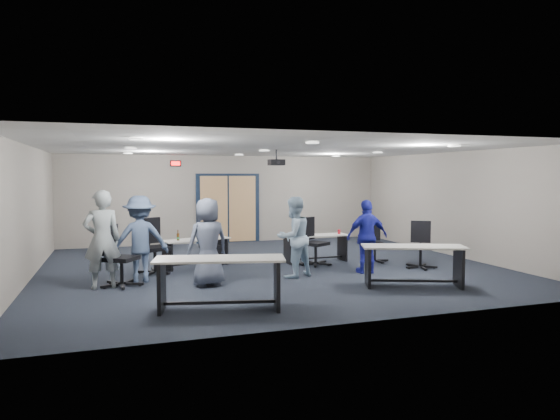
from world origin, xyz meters
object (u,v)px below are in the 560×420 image
object	(u,v)px
table_front_left	(220,274)
person_back	(140,239)
chair_back_c	(316,242)
chair_back_d	(375,242)
person_plaid	(208,242)
chair_loose_right	(421,245)
chair_back_a	(155,246)
person_lightblue	(294,237)
chair_back_b	(210,245)
person_gray	(102,239)
table_front_right	(413,259)
table_back_left	(195,247)
table_back_right	(316,243)
chair_loose_left	(121,256)
person_navy	(367,237)

from	to	relation	value
table_front_left	person_back	xyz separation A→B (m)	(-1.08, 2.50, 0.29)
chair_back_c	chair_back_d	bearing A→B (deg)	-32.25
person_plaid	chair_loose_right	bearing A→B (deg)	168.09
chair_back_a	person_lightblue	size ratio (longest dim) A/B	0.71
chair_loose_right	chair_back_c	bearing A→B (deg)	-175.08
chair_back_b	chair_back_d	xyz separation A→B (m)	(3.90, -0.72, -0.02)
person_gray	person_lightblue	distance (m)	3.72
chair_back_a	table_front_right	bearing A→B (deg)	-53.58
table_front_right	table_back_left	size ratio (longest dim) A/B	1.20
table_back_left	chair_back_d	bearing A→B (deg)	-29.21
person_gray	table_back_right	bearing A→B (deg)	-172.48
table_back_left	chair_loose_right	distance (m)	5.12
table_front_left	person_lightblue	distance (m)	2.79
table_back_left	table_front_right	bearing A→B (deg)	-62.16
table_front_left	chair_back_d	distance (m)	5.37
chair_loose_right	table_back_left	bearing A→B (deg)	-168.24
table_front_left	chair_loose_left	distance (m)	2.61
chair_back_b	person_plaid	distance (m)	2.11
chair_back_a	person_back	size ratio (longest dim) A/B	0.70
person_plaid	person_navy	xyz separation A→B (m)	(3.46, 0.16, -0.05)
table_front_left	chair_back_a	world-z (taller)	chair_back_a
person_plaid	table_back_left	bearing A→B (deg)	-107.27
person_gray	person_plaid	distance (m)	1.93
table_back_left	person_plaid	bearing A→B (deg)	-111.40
chair_back_b	person_navy	world-z (taller)	person_navy
person_gray	person_back	xyz separation A→B (m)	(0.69, 0.38, -0.06)
chair_back_d	chair_back_a	bearing A→B (deg)	-172.58
table_back_left	person_navy	world-z (taller)	person_navy
table_front_left	chair_loose_right	distance (m)	5.37
chair_back_c	person_navy	distance (m)	1.40
chair_back_a	chair_back_c	xyz separation A→B (m)	(3.63, -0.18, -0.04)
table_back_left	chair_back_c	distance (m)	2.78
chair_back_c	person_navy	world-z (taller)	person_navy
chair_back_c	chair_loose_right	xyz separation A→B (m)	(2.10, -1.10, -0.03)
chair_back_a	chair_loose_left	bearing A→B (deg)	-144.37
person_gray	person_back	world-z (taller)	person_gray
table_front_right	person_gray	size ratio (longest dim) A/B	1.10
person_lightblue	table_front_left	bearing A→B (deg)	23.52
chair_loose_right	person_plaid	size ratio (longest dim) A/B	0.63
person_navy	table_front_right	bearing A→B (deg)	100.24
chair_back_d	person_lightblue	distance (m)	2.72
table_front_right	person_plaid	bearing A→B (deg)	-177.64
table_back_right	person_navy	distance (m)	1.76
table_back_left	table_back_right	xyz separation A→B (m)	(2.87, -0.26, 0.01)
person_gray	chair_back_b	bearing A→B (deg)	-153.15
table_front_left	table_back_right	xyz separation A→B (m)	(3.08, 3.54, -0.11)
table_back_left	table_back_right	distance (m)	2.89
chair_back_a	person_gray	world-z (taller)	person_gray
chair_loose_left	chair_loose_right	world-z (taller)	chair_loose_left
chair_back_a	chair_loose_left	size ratio (longest dim) A/B	1.02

